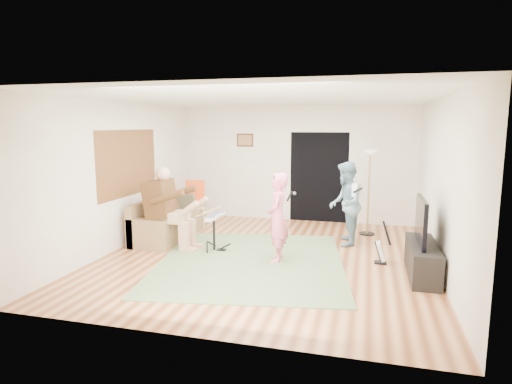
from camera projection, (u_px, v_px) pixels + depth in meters
floor at (267, 256)px, 7.45m from camera, size 6.00×6.00×0.00m
walls at (267, 180)px, 7.24m from camera, size 5.50×6.00×2.70m
ceiling at (267, 98)px, 7.03m from camera, size 6.00×6.00×0.00m
window_blinds at (128, 163)px, 8.08m from camera, size 0.00×2.05×2.05m
doorway at (319, 177)px, 10.00m from camera, size 2.10×0.00×2.10m
picture_frame at (245, 140)px, 10.32m from camera, size 0.42×0.03×0.32m
area_rug at (251, 261)px, 7.14m from camera, size 3.54×3.96×0.02m
sofa at (166, 224)px, 8.69m from camera, size 0.81×1.96×0.79m
drummer at (171, 216)px, 7.91m from camera, size 0.98×0.55×1.51m
drum_kit at (214, 235)px, 7.74m from camera, size 0.37×0.67×0.68m
singer at (277, 217)px, 7.10m from camera, size 0.40×0.57×1.49m
microphone at (290, 196)px, 6.99m from camera, size 0.06×0.06×0.24m
guitarist at (345, 204)px, 8.06m from camera, size 0.62×0.79×1.59m
guitar_held at (357, 189)px, 7.97m from camera, size 0.26×0.61×0.26m
guitar_spare at (381, 251)px, 7.04m from camera, size 0.26×0.23×0.72m
torchiere_lamp at (369, 177)px, 8.76m from camera, size 0.31×0.31×1.76m
dining_chair at (196, 211)px, 9.50m from camera, size 0.57×0.59×1.04m
tv_cabinet at (422, 260)px, 6.45m from camera, size 0.40×1.40×0.50m
television at (421, 221)px, 6.37m from camera, size 0.06×1.02×0.68m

